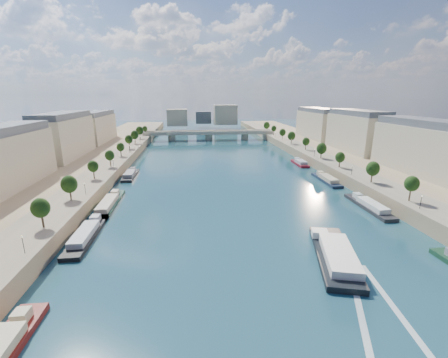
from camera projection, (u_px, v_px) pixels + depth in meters
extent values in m
plane|color=#0D373B|center=(226.00, 180.00, 139.02)|extent=(700.00, 700.00, 0.00)
cube|color=#9E8460|center=(63.00, 180.00, 130.66)|extent=(44.00, 520.00, 5.00)
cube|color=#9E8460|center=(373.00, 171.00, 146.02)|extent=(44.00, 520.00, 5.00)
cube|color=gray|center=(98.00, 173.00, 131.57)|extent=(14.00, 520.00, 0.10)
cube|color=gray|center=(344.00, 167.00, 143.73)|extent=(14.00, 520.00, 0.10)
cylinder|color=#382B1E|center=(38.00, 224.00, 75.80)|extent=(0.50, 0.50, 3.82)
ellipsoid|color=#123311|center=(36.00, 210.00, 74.82)|extent=(4.80, 4.80, 5.52)
cylinder|color=#382B1E|center=(73.00, 194.00, 98.75)|extent=(0.50, 0.50, 3.82)
ellipsoid|color=#123311|center=(72.00, 183.00, 97.78)|extent=(4.80, 4.80, 5.52)
cylinder|color=#382B1E|center=(95.00, 175.00, 121.71)|extent=(0.50, 0.50, 3.82)
ellipsoid|color=#123311|center=(94.00, 166.00, 120.73)|extent=(4.80, 4.80, 5.52)
cylinder|color=#382B1E|center=(110.00, 162.00, 144.66)|extent=(0.50, 0.50, 3.82)
ellipsoid|color=#123311|center=(109.00, 155.00, 143.69)|extent=(4.80, 4.80, 5.52)
cylinder|color=#382B1E|center=(121.00, 153.00, 167.62)|extent=(0.50, 0.50, 3.82)
ellipsoid|color=#123311|center=(120.00, 147.00, 166.64)|extent=(4.80, 4.80, 5.52)
cylinder|color=#382B1E|center=(129.00, 146.00, 190.57)|extent=(0.50, 0.50, 3.82)
ellipsoid|color=#123311|center=(129.00, 140.00, 189.60)|extent=(4.80, 4.80, 5.52)
cylinder|color=#382B1E|center=(136.00, 140.00, 213.53)|extent=(0.50, 0.50, 3.82)
ellipsoid|color=#123311|center=(135.00, 135.00, 212.55)|extent=(4.80, 4.80, 5.52)
cylinder|color=#382B1E|center=(141.00, 136.00, 236.49)|extent=(0.50, 0.50, 3.82)
ellipsoid|color=#123311|center=(141.00, 131.00, 235.51)|extent=(4.80, 4.80, 5.52)
cylinder|color=#382B1E|center=(145.00, 132.00, 259.44)|extent=(0.50, 0.50, 3.82)
ellipsoid|color=#123311|center=(145.00, 128.00, 258.46)|extent=(4.80, 4.80, 5.52)
cylinder|color=#382B1E|center=(416.00, 197.00, 95.18)|extent=(0.50, 0.50, 3.82)
ellipsoid|color=#123311|center=(418.00, 187.00, 94.21)|extent=(4.80, 4.80, 5.52)
cylinder|color=#382B1E|center=(372.00, 177.00, 118.14)|extent=(0.50, 0.50, 3.82)
ellipsoid|color=#123311|center=(373.00, 169.00, 117.16)|extent=(4.80, 4.80, 5.52)
cylinder|color=#382B1E|center=(342.00, 164.00, 141.09)|extent=(0.50, 0.50, 3.82)
ellipsoid|color=#123311|center=(343.00, 156.00, 140.12)|extent=(4.80, 4.80, 5.52)
cylinder|color=#382B1E|center=(321.00, 154.00, 164.05)|extent=(0.50, 0.50, 3.82)
ellipsoid|color=#123311|center=(322.00, 148.00, 163.07)|extent=(4.80, 4.80, 5.52)
cylinder|color=#382B1E|center=(305.00, 147.00, 187.00)|extent=(0.50, 0.50, 3.82)
ellipsoid|color=#123311|center=(305.00, 141.00, 186.03)|extent=(4.80, 4.80, 5.52)
cylinder|color=#382B1E|center=(292.00, 141.00, 209.96)|extent=(0.50, 0.50, 3.82)
ellipsoid|color=#123311|center=(293.00, 136.00, 208.98)|extent=(4.80, 4.80, 5.52)
cylinder|color=#382B1E|center=(282.00, 137.00, 232.92)|extent=(0.50, 0.50, 3.82)
ellipsoid|color=#123311|center=(282.00, 132.00, 231.94)|extent=(4.80, 4.80, 5.52)
cylinder|color=#382B1E|center=(274.00, 133.00, 255.87)|extent=(0.50, 0.50, 3.82)
ellipsoid|color=#123311|center=(274.00, 129.00, 254.90)|extent=(4.80, 4.80, 5.52)
cylinder|color=#382B1E|center=(267.00, 130.00, 278.83)|extent=(0.50, 0.50, 3.82)
ellipsoid|color=#123311|center=(267.00, 126.00, 277.85)|extent=(4.80, 4.80, 5.52)
cylinder|color=black|center=(23.00, 245.00, 64.56)|extent=(0.14, 0.14, 4.00)
sphere|color=#FFE5B2|center=(22.00, 237.00, 63.99)|extent=(0.36, 0.36, 0.36)
cylinder|color=black|center=(85.00, 189.00, 102.82)|extent=(0.14, 0.14, 4.00)
sphere|color=#FFE5B2|center=(84.00, 184.00, 102.25)|extent=(0.36, 0.36, 0.36)
cylinder|color=black|center=(113.00, 164.00, 141.08)|extent=(0.14, 0.14, 4.00)
sphere|color=#FFE5B2|center=(113.00, 159.00, 140.51)|extent=(0.36, 0.36, 0.36)
cylinder|color=black|center=(130.00, 149.00, 179.34)|extent=(0.14, 0.14, 4.00)
sphere|color=#FFE5B2|center=(129.00, 146.00, 178.77)|extent=(0.36, 0.36, 0.36)
cylinder|color=black|center=(140.00, 139.00, 217.60)|extent=(0.14, 0.14, 4.00)
sphere|color=#FFE5B2|center=(140.00, 137.00, 217.03)|extent=(0.36, 0.36, 0.36)
cylinder|color=black|center=(421.00, 203.00, 90.11)|extent=(0.14, 0.14, 4.00)
sphere|color=#FFE5B2|center=(422.00, 196.00, 89.54)|extent=(0.36, 0.36, 0.36)
cylinder|color=black|center=(352.00, 171.00, 128.37)|extent=(0.14, 0.14, 4.00)
sphere|color=#FFE5B2|center=(352.00, 166.00, 127.80)|extent=(0.36, 0.36, 0.36)
cylinder|color=black|center=(314.00, 153.00, 166.63)|extent=(0.14, 0.14, 4.00)
sphere|color=#FFE5B2|center=(315.00, 149.00, 166.06)|extent=(0.36, 0.36, 0.36)
cylinder|color=black|center=(291.00, 142.00, 204.89)|extent=(0.14, 0.14, 4.00)
sphere|color=#FFE5B2|center=(291.00, 139.00, 204.32)|extent=(0.36, 0.36, 0.36)
cylinder|color=black|center=(275.00, 135.00, 243.15)|extent=(0.14, 0.14, 4.00)
sphere|color=#FFE5B2|center=(275.00, 132.00, 242.58)|extent=(0.36, 0.36, 0.36)
cube|color=#B7AC8D|center=(2.00, 161.00, 109.62)|extent=(16.00, 52.00, 20.00)
cube|color=#B7AC8D|center=(65.00, 139.00, 165.09)|extent=(16.00, 52.00, 20.00)
cube|color=#474C54|center=(62.00, 117.00, 161.94)|extent=(14.72, 50.44, 3.20)
cube|color=#B7AC8D|center=(96.00, 128.00, 220.57)|extent=(16.00, 52.00, 20.00)
cube|color=#474C54|center=(94.00, 112.00, 217.42)|extent=(14.72, 50.44, 3.20)
cube|color=#B7AC8D|center=(428.00, 151.00, 127.75)|extent=(16.00, 52.00, 20.00)
cube|color=#474C54|center=(434.00, 124.00, 124.60)|extent=(14.72, 50.44, 3.20)
cube|color=#B7AC8D|center=(356.00, 134.00, 183.23)|extent=(16.00, 52.00, 20.00)
cube|color=#474C54|center=(358.00, 115.00, 180.08)|extent=(14.72, 50.44, 3.20)
cube|color=#B7AC8D|center=(317.00, 125.00, 238.70)|extent=(16.00, 52.00, 20.00)
cube|color=#474C54|center=(319.00, 110.00, 235.55)|extent=(14.72, 50.44, 3.20)
cube|color=#B7AC8D|center=(177.00, 117.00, 332.87)|extent=(22.00, 18.00, 18.00)
cube|color=#B7AC8D|center=(225.00, 115.00, 347.76)|extent=(26.00, 20.00, 22.00)
cube|color=#474C54|center=(203.00, 117.00, 360.53)|extent=(18.00, 16.00, 14.00)
cube|color=#C1B79E|center=(209.00, 133.00, 261.55)|extent=(112.00, 11.00, 2.20)
cube|color=#C1B79E|center=(209.00, 132.00, 256.36)|extent=(112.00, 0.80, 0.90)
cube|color=#C1B79E|center=(208.00, 131.00, 265.93)|extent=(112.00, 0.80, 0.90)
cylinder|color=#C1B79E|center=(172.00, 138.00, 259.14)|extent=(6.40, 6.40, 5.00)
cylinder|color=#C1B79E|center=(209.00, 137.00, 262.56)|extent=(6.40, 6.40, 5.00)
cylinder|color=#C1B79E|center=(245.00, 137.00, 265.97)|extent=(6.40, 6.40, 5.00)
cube|color=#C1B79E|center=(148.00, 138.00, 257.01)|extent=(6.00, 12.00, 5.00)
cube|color=#C1B79E|center=(267.00, 136.00, 268.10)|extent=(6.00, 12.00, 5.00)
cube|color=black|center=(334.00, 256.00, 72.99)|extent=(15.41, 29.78, 2.05)
cube|color=white|center=(339.00, 254.00, 70.27)|extent=(11.36, 19.72, 1.84)
cube|color=white|center=(320.00, 233.00, 80.68)|extent=(4.85, 4.39, 1.80)
cube|color=silver|center=(359.00, 305.00, 56.49)|extent=(10.94, 24.52, 0.04)
cube|color=silver|center=(390.00, 303.00, 57.18)|extent=(4.90, 25.90, 0.04)
cube|color=#611411|center=(1.00, 355.00, 45.38)|extent=(5.00, 21.31, 1.80)
cube|color=beige|center=(22.00, 315.00, 51.01)|extent=(2.50, 2.56, 1.80)
cube|color=black|center=(87.00, 236.00, 83.81)|extent=(5.00, 27.00, 1.80)
cube|color=#B5BAC2|center=(84.00, 234.00, 81.28)|extent=(4.10, 14.85, 1.60)
cube|color=#B5BAC2|center=(95.00, 218.00, 91.07)|extent=(2.50, 3.24, 1.80)
cube|color=#183D30|center=(110.00, 205.00, 106.98)|extent=(5.00, 30.10, 1.80)
cube|color=beige|center=(107.00, 203.00, 104.22)|extent=(4.10, 16.55, 1.60)
cube|color=beige|center=(115.00, 192.00, 115.13)|extent=(2.50, 3.61, 1.80)
cube|color=#28282B|center=(131.00, 176.00, 145.47)|extent=(5.00, 21.77, 1.80)
cube|color=gray|center=(130.00, 173.00, 143.34)|extent=(4.10, 11.98, 1.60)
cube|color=gray|center=(133.00, 169.00, 151.23)|extent=(2.50, 2.61, 1.80)
cube|color=#28272A|center=(369.00, 207.00, 104.90)|extent=(5.00, 25.26, 1.80)
cube|color=white|center=(373.00, 205.00, 102.50)|extent=(4.10, 13.90, 1.60)
cube|color=white|center=(358.00, 196.00, 111.66)|extent=(2.50, 3.03, 1.80)
cube|color=#1B283C|center=(326.00, 181.00, 137.43)|extent=(5.00, 23.30, 1.80)
cube|color=beige|center=(328.00, 178.00, 135.18)|extent=(4.10, 12.82, 1.60)
cube|color=beige|center=(320.00, 173.00, 143.63)|extent=(2.50, 2.80, 1.80)
cube|color=maroon|center=(300.00, 164.00, 170.16)|extent=(5.00, 17.80, 1.80)
cube|color=#AEB2BB|center=(301.00, 162.00, 168.34)|extent=(4.10, 9.79, 1.60)
cube|color=#AEB2BB|center=(297.00, 159.00, 174.78)|extent=(2.50, 2.14, 1.80)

